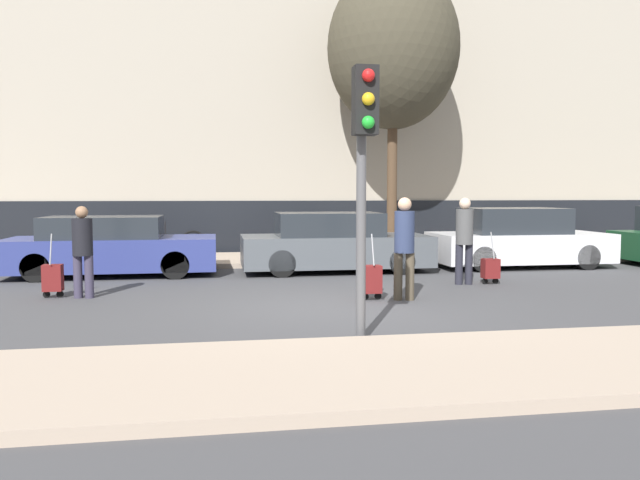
# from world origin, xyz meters

# --- Properties ---
(ground_plane) EXTENTS (80.00, 80.00, 0.00)m
(ground_plane) POSITION_xyz_m (0.00, 0.00, 0.00)
(ground_plane) COLOR #424244
(sidewalk_near) EXTENTS (28.00, 2.50, 0.12)m
(sidewalk_near) POSITION_xyz_m (0.00, -3.75, 0.06)
(sidewalk_near) COLOR tan
(sidewalk_near) RESTS_ON ground_plane
(sidewalk_far) EXTENTS (28.00, 3.00, 0.12)m
(sidewalk_far) POSITION_xyz_m (0.00, 7.00, 0.06)
(sidewalk_far) COLOR tan
(sidewalk_far) RESTS_ON ground_plane
(building_facade) EXTENTS (28.00, 2.29, 12.86)m
(building_facade) POSITION_xyz_m (0.00, 10.32, 6.41)
(building_facade) COLOR #A89E8C
(building_facade) RESTS_ON ground_plane
(parked_car_0) EXTENTS (4.51, 1.87, 1.31)m
(parked_car_0) POSITION_xyz_m (-4.14, 4.69, 0.63)
(parked_car_0) COLOR navy
(parked_car_0) RESTS_ON ground_plane
(parked_car_1) EXTENTS (4.34, 1.85, 1.38)m
(parked_car_1) POSITION_xyz_m (0.87, 4.57, 0.65)
(parked_car_1) COLOR #4C5156
(parked_car_1) RESTS_ON ground_plane
(parked_car_2) EXTENTS (4.26, 1.88, 1.46)m
(parked_car_2) POSITION_xyz_m (5.53, 4.72, 0.68)
(parked_car_2) COLOR silver
(parked_car_2) RESTS_ON ground_plane
(pedestrian_left) EXTENTS (0.35, 0.34, 1.60)m
(pedestrian_left) POSITION_xyz_m (-4.12, 1.64, 0.90)
(pedestrian_left) COLOR #383347
(pedestrian_left) RESTS_ON ground_plane
(trolley_left) EXTENTS (0.34, 0.29, 1.12)m
(trolley_left) POSITION_xyz_m (-4.66, 1.76, 0.35)
(trolley_left) COLOR maroon
(trolley_left) RESTS_ON ground_plane
(pedestrian_center) EXTENTS (0.34, 0.34, 1.75)m
(pedestrian_center) POSITION_xyz_m (1.31, 0.50, 1.00)
(pedestrian_center) COLOR #4C4233
(pedestrian_center) RESTS_ON ground_plane
(trolley_center) EXTENTS (0.34, 0.29, 1.13)m
(trolley_center) POSITION_xyz_m (0.78, 0.62, 0.35)
(trolley_center) COLOR maroon
(trolley_center) RESTS_ON ground_plane
(pedestrian_right) EXTENTS (0.35, 0.34, 1.74)m
(pedestrian_right) POSITION_xyz_m (3.05, 2.08, 0.99)
(pedestrian_right) COLOR #23232D
(pedestrian_right) RESTS_ON ground_plane
(trolley_right) EXTENTS (0.34, 0.29, 1.05)m
(trolley_right) POSITION_xyz_m (3.60, 2.04, 0.31)
(trolley_right) COLOR maroon
(trolley_right) RESTS_ON ground_plane
(traffic_light) EXTENTS (0.28, 0.47, 3.30)m
(traffic_light) POSITION_xyz_m (-0.09, -2.37, 2.37)
(traffic_light) COLOR #515154
(traffic_light) RESTS_ON ground_plane
(parked_bicycle) EXTENTS (1.77, 0.06, 0.96)m
(parked_bicycle) POSITION_xyz_m (-2.97, 7.22, 0.49)
(parked_bicycle) COLOR black
(parked_bicycle) RESTS_ON sidewalk_far
(bare_tree_near_crossing) EXTENTS (3.63, 3.63, 7.91)m
(bare_tree_near_crossing) POSITION_xyz_m (3.04, 7.25, 5.79)
(bare_tree_near_crossing) COLOR #4C3826
(bare_tree_near_crossing) RESTS_ON sidewalk_far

